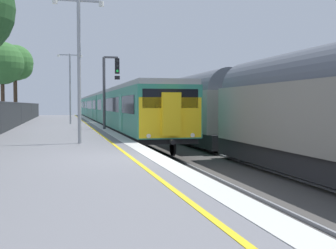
{
  "coord_description": "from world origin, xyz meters",
  "views": [
    {
      "loc": [
        -2.32,
        -12.12,
        1.55
      ],
      "look_at": [
        1.87,
        4.45,
        0.76
      ],
      "focal_mm": 45.14,
      "sensor_mm": 36.0,
      "label": 1
    }
  ],
  "objects_px": {
    "signal_gantry": "(108,84)",
    "platform_lamp_mid": "(79,58)",
    "background_tree_right": "(1,64)",
    "commuter_train_at_platform": "(102,107)",
    "background_tree_left": "(16,64)",
    "freight_train_adjacent_track": "(237,108)",
    "platform_lamp_far": "(70,83)"
  },
  "relations": [
    {
      "from": "signal_gantry",
      "to": "platform_lamp_mid",
      "type": "distance_m",
      "value": 10.37
    },
    {
      "from": "platform_lamp_mid",
      "to": "background_tree_right",
      "type": "xyz_separation_m",
      "value": [
        -6.28,
        25.99,
        2.02
      ]
    },
    {
      "from": "commuter_train_at_platform",
      "to": "background_tree_left",
      "type": "bearing_deg",
      "value": -178.42
    },
    {
      "from": "freight_train_adjacent_track",
      "to": "background_tree_left",
      "type": "distance_m",
      "value": 31.75
    },
    {
      "from": "platform_lamp_mid",
      "to": "platform_lamp_far",
      "type": "xyz_separation_m",
      "value": [
        0.0,
        18.21,
        -0.03
      ]
    },
    {
      "from": "freight_train_adjacent_track",
      "to": "background_tree_right",
      "type": "height_order",
      "value": "background_tree_right"
    },
    {
      "from": "background_tree_left",
      "to": "signal_gantry",
      "type": "bearing_deg",
      "value": -69.68
    },
    {
      "from": "signal_gantry",
      "to": "background_tree_right",
      "type": "relative_size",
      "value": 0.62
    },
    {
      "from": "freight_train_adjacent_track",
      "to": "background_tree_right",
      "type": "xyz_separation_m",
      "value": [
        -14.01,
        23.9,
        4.02
      ]
    },
    {
      "from": "platform_lamp_far",
      "to": "background_tree_right",
      "type": "bearing_deg",
      "value": 128.92
    },
    {
      "from": "freight_train_adjacent_track",
      "to": "background_tree_left",
      "type": "bearing_deg",
      "value": 114.59
    },
    {
      "from": "commuter_train_at_platform",
      "to": "background_tree_right",
      "type": "distance_m",
      "value": 11.9
    },
    {
      "from": "background_tree_right",
      "to": "signal_gantry",
      "type": "bearing_deg",
      "value": -61.73
    },
    {
      "from": "background_tree_right",
      "to": "freight_train_adjacent_track",
      "type": "bearing_deg",
      "value": -59.63
    },
    {
      "from": "platform_lamp_far",
      "to": "background_tree_left",
      "type": "distance_m",
      "value": 13.8
    },
    {
      "from": "freight_train_adjacent_track",
      "to": "signal_gantry",
      "type": "xyz_separation_m",
      "value": [
        -5.47,
        8.02,
        1.52
      ]
    },
    {
      "from": "platform_lamp_far",
      "to": "background_tree_right",
      "type": "relative_size",
      "value": 0.75
    },
    {
      "from": "platform_lamp_far",
      "to": "background_tree_right",
      "type": "xyz_separation_m",
      "value": [
        -6.28,
        7.78,
        2.06
      ]
    },
    {
      "from": "freight_train_adjacent_track",
      "to": "platform_lamp_far",
      "type": "relative_size",
      "value": 4.51
    },
    {
      "from": "commuter_train_at_platform",
      "to": "signal_gantry",
      "type": "xyz_separation_m",
      "value": [
        -1.46,
        -20.81,
        1.66
      ]
    },
    {
      "from": "commuter_train_at_platform",
      "to": "platform_lamp_mid",
      "type": "xyz_separation_m",
      "value": [
        -3.72,
        -30.92,
        2.14
      ]
    },
    {
      "from": "commuter_train_at_platform",
      "to": "signal_gantry",
      "type": "height_order",
      "value": "signal_gantry"
    },
    {
      "from": "signal_gantry",
      "to": "platform_lamp_far",
      "type": "xyz_separation_m",
      "value": [
        -2.26,
        8.1,
        0.44
      ]
    },
    {
      "from": "platform_lamp_mid",
      "to": "freight_train_adjacent_track",
      "type": "bearing_deg",
      "value": 15.17
    },
    {
      "from": "commuter_train_at_platform",
      "to": "background_tree_right",
      "type": "relative_size",
      "value": 8.28
    },
    {
      "from": "platform_lamp_far",
      "to": "platform_lamp_mid",
      "type": "bearing_deg",
      "value": -90.0
    },
    {
      "from": "commuter_train_at_platform",
      "to": "platform_lamp_far",
      "type": "height_order",
      "value": "platform_lamp_far"
    },
    {
      "from": "freight_train_adjacent_track",
      "to": "background_tree_right",
      "type": "bearing_deg",
      "value": 120.37
    },
    {
      "from": "platform_lamp_mid",
      "to": "platform_lamp_far",
      "type": "height_order",
      "value": "platform_lamp_mid"
    },
    {
      "from": "background_tree_left",
      "to": "platform_lamp_far",
      "type": "bearing_deg",
      "value": -66.74
    },
    {
      "from": "signal_gantry",
      "to": "background_tree_left",
      "type": "bearing_deg",
      "value": 110.32
    },
    {
      "from": "platform_lamp_far",
      "to": "background_tree_right",
      "type": "distance_m",
      "value": 10.21
    }
  ]
}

